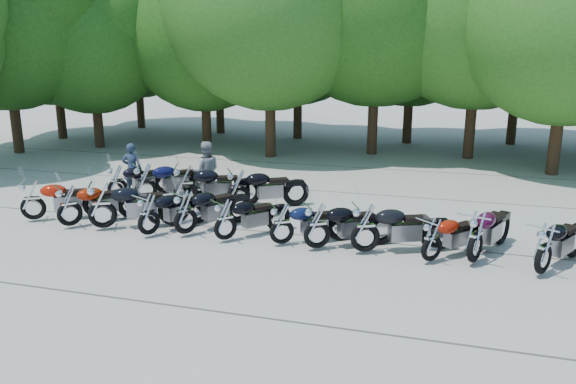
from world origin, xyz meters
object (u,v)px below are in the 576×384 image
(motorcycle_7, at_px, (317,225))
(motorcycle_2, at_px, (102,204))
(motorcycle_8, at_px, (366,226))
(motorcycle_11, at_px, (544,247))
(motorcycle_1, at_px, (69,204))
(rider_0, at_px, (132,169))
(motorcycle_14, at_px, (145,181))
(motorcycle_16, at_px, (238,187))
(motorcycle_3, at_px, (148,213))
(rider_1, at_px, (206,171))
(motorcycle_15, at_px, (185,184))
(motorcycle_4, at_px, (185,211))
(motorcycle_10, at_px, (476,235))
(motorcycle_9, at_px, (432,238))
(motorcycle_0, at_px, (32,199))
(motorcycle_6, at_px, (282,223))
(motorcycle_5, at_px, (225,218))
(motorcycle_13, at_px, (117,181))

(motorcycle_7, bearing_deg, motorcycle_2, 59.44)
(motorcycle_8, height_order, motorcycle_11, motorcycle_8)
(motorcycle_1, distance_m, rider_0, 3.54)
(motorcycle_14, distance_m, motorcycle_16, 2.95)
(motorcycle_3, xyz_separation_m, motorcycle_7, (4.25, 0.19, 0.02))
(motorcycle_3, height_order, rider_1, rider_1)
(motorcycle_1, xyz_separation_m, motorcycle_11, (11.39, -0.05, -0.00))
(motorcycle_15, distance_m, motorcycle_16, 1.62)
(motorcycle_4, xyz_separation_m, motorcycle_10, (6.87, -0.02, 0.02))
(motorcycle_9, xyz_separation_m, rider_1, (-6.88, 3.50, 0.34))
(motorcycle_0, bearing_deg, motorcycle_8, -119.42)
(motorcycle_9, xyz_separation_m, motorcycle_16, (-5.53, 2.74, 0.10))
(motorcycle_7, bearing_deg, motorcycle_6, 53.94)
(motorcycle_4, height_order, motorcycle_5, motorcycle_4)
(rider_1, bearing_deg, motorcycle_7, 118.51)
(motorcycle_0, bearing_deg, motorcycle_6, -119.36)
(motorcycle_1, height_order, motorcycle_8, motorcycle_8)
(motorcycle_8, relative_size, motorcycle_14, 0.97)
(motorcycle_9, bearing_deg, rider_0, 20.95)
(motorcycle_9, bearing_deg, motorcycle_11, -141.59)
(motorcycle_3, xyz_separation_m, motorcycle_4, (0.86, 0.30, 0.04))
(motorcycle_13, xyz_separation_m, motorcycle_16, (3.98, 0.03, 0.06))
(motorcycle_11, distance_m, motorcycle_15, 9.76)
(motorcycle_2, bearing_deg, rider_0, -9.00)
(motorcycle_5, xyz_separation_m, motorcycle_13, (-4.66, 2.66, 0.02))
(motorcycle_3, height_order, motorcycle_16, motorcycle_16)
(motorcycle_3, distance_m, motorcycle_7, 4.25)
(motorcycle_0, relative_size, motorcycle_8, 0.96)
(motorcycle_6, height_order, motorcycle_14, motorcycle_14)
(motorcycle_0, xyz_separation_m, motorcycle_1, (1.30, -0.19, -0.00))
(motorcycle_3, relative_size, motorcycle_11, 0.96)
(motorcycle_9, bearing_deg, motorcycle_14, 23.90)
(motorcycle_14, bearing_deg, motorcycle_13, 39.04)
(motorcycle_3, distance_m, motorcycle_10, 7.73)
(motorcycle_0, relative_size, motorcycle_6, 1.10)
(motorcycle_0, relative_size, motorcycle_16, 0.95)
(motorcycle_15, relative_size, motorcycle_16, 1.05)
(motorcycle_10, relative_size, rider_1, 1.30)
(motorcycle_1, height_order, motorcycle_3, motorcycle_1)
(motorcycle_13, bearing_deg, motorcycle_9, -157.26)
(motorcycle_5, relative_size, motorcycle_6, 1.02)
(motorcycle_3, height_order, motorcycle_6, motorcycle_3)
(motorcycle_6, relative_size, motorcycle_15, 0.82)
(motorcycle_11, relative_size, rider_1, 1.23)
(motorcycle_1, height_order, rider_0, rider_0)
(motorcycle_6, xyz_separation_m, motorcycle_7, (0.87, -0.07, 0.06))
(motorcycle_5, xyz_separation_m, motorcycle_10, (5.75, 0.11, 0.08))
(motorcycle_2, relative_size, motorcycle_14, 1.03)
(motorcycle_0, distance_m, motorcycle_3, 3.64)
(motorcycle_9, bearing_deg, motorcycle_5, 40.44)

